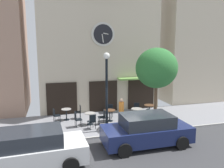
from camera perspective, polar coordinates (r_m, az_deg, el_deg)
ground_plane at (r=12.07m, az=3.79°, el=-13.93°), size 24.26×10.80×0.13m
clock_building at (r=17.67m, az=-3.42°, el=13.93°), size 9.09×4.11×11.93m
neighbor_building_right at (r=21.70m, az=20.36°, el=16.54°), size 5.63×3.42×15.36m
street_lamp at (r=12.54m, az=-1.38°, el=-2.03°), size 0.36×0.36×4.48m
street_tree at (r=13.42m, az=11.37°, el=3.97°), size 2.52×2.27×4.75m
cafe_table_center_right at (r=15.09m, az=-11.63°, el=-7.16°), size 0.65×0.65×0.75m
cafe_table_center_left at (r=14.00m, az=-5.69°, el=-8.33°), size 0.65×0.65×0.75m
cafe_table_near_door at (r=14.56m, az=-0.57°, el=-7.48°), size 0.72×0.72×0.74m
cafe_table_rightmost at (r=15.04m, az=6.39°, el=-7.01°), size 0.75×0.75×0.72m
cafe_table_near_curb at (r=15.99m, az=9.59°, el=-6.03°), size 0.74×0.74×0.75m
cafe_chair_corner at (r=14.73m, az=-14.29°, el=-7.59°), size 0.48×0.48×0.90m
cafe_chair_curbside at (r=15.80m, az=6.40°, el=-6.19°), size 0.45×0.45×0.90m
cafe_chair_near_tree at (r=13.69m, az=-8.97°, el=-8.70°), size 0.44×0.44×0.90m
cafe_chair_outer at (r=15.32m, az=-0.56°, el=-6.64°), size 0.54×0.54×0.90m
cafe_chair_under_awning at (r=13.20m, az=-5.11°, el=-9.32°), size 0.49×0.49×0.90m
cafe_chair_by_entrance at (r=15.23m, az=-8.51°, el=-6.83°), size 0.41×0.41×0.90m
cafe_chair_left_end at (r=14.03m, az=-2.39°, el=-8.15°), size 0.41×0.41×0.90m
cafe_chair_near_lamp at (r=14.56m, az=8.85°, el=-7.60°), size 0.56×0.56×0.90m
pedestrian_orange at (r=13.78m, az=2.42°, el=-7.03°), size 0.41×0.41×1.67m
parked_car_white at (r=9.70m, az=-19.97°, el=-15.47°), size 4.36×2.15×1.55m
parked_car_navy at (r=11.18m, az=8.82°, el=-11.63°), size 4.30×2.02×1.55m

